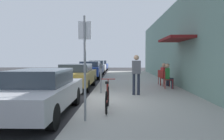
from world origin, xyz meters
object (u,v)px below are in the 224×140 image
object	(u,v)px
street_sign	(85,60)
cafe_chair_0	(167,79)
seated_patron_0	(168,75)
parked_car_2	(90,69)
seated_patron_1	(165,74)
pedestrian_standing	(136,71)
parked_car_0	(40,91)
cafe_chair_1	(164,77)
parked_car_3	(97,67)
parking_meter	(101,76)
parked_car_4	(101,65)
cafe_chair_2	(161,76)
parked_car_1	(76,76)
bicycle_0	(107,98)

from	to	relation	value
street_sign	cafe_chair_0	distance (m)	6.77
street_sign	seated_patron_0	bearing A→B (deg)	59.41
parked_car_2	street_sign	bearing A→B (deg)	-83.11
seated_patron_1	pedestrian_standing	xyz separation A→B (m)	(-1.82, -2.85, 0.30)
street_sign	cafe_chair_0	xyz separation A→B (m)	(3.36, 5.79, -1.02)
parked_car_0	cafe_chair_1	xyz separation A→B (m)	(4.86, 5.64, -0.08)
parked_car_3	seated_patron_1	xyz separation A→B (m)	(4.91, -11.15, 0.08)
parked_car_2	parking_meter	xyz separation A→B (m)	(1.55, -8.14, 0.15)
cafe_chair_0	parked_car_4	bearing A→B (deg)	105.38
parked_car_3	cafe_chair_1	size ratio (longest dim) A/B	5.06
cafe_chair_2	pedestrian_standing	world-z (taller)	pedestrian_standing
cafe_chair_0	pedestrian_standing	size ratio (longest dim) A/B	0.51
street_sign	cafe_chair_1	size ratio (longest dim) A/B	2.99
seated_patron_0	cafe_chair_2	world-z (taller)	seated_patron_0
street_sign	seated_patron_1	bearing A→B (deg)	62.84
parked_car_2	parked_car_3	world-z (taller)	same
street_sign	cafe_chair_1	distance (m)	7.51
cafe_chair_0	seated_patron_0	size ratio (longest dim) A/B	0.67
parked_car_2	pedestrian_standing	world-z (taller)	pedestrian_standing
parked_car_1	parked_car_3	world-z (taller)	parked_car_3
parked_car_1	seated_patron_0	size ratio (longest dim) A/B	3.41
cafe_chair_1	cafe_chair_2	bearing A→B (deg)	90.08
parked_car_1	parking_meter	world-z (taller)	parking_meter
parked_car_4	bicycle_0	world-z (taller)	parked_car_4
parked_car_1	parking_meter	xyz separation A→B (m)	(1.55, -2.17, 0.17)
parked_car_1	cafe_chair_2	bearing A→B (deg)	9.49
parked_car_1	parked_car_3	distance (m)	11.35
bicycle_0	seated_patron_1	bearing A→B (deg)	62.12
seated_patron_0	pedestrian_standing	size ratio (longest dim) A/B	0.76
parked_car_0	parked_car_3	xyz separation A→B (m)	(0.00, 16.80, 0.03)
parking_meter	pedestrian_standing	size ratio (longest dim) A/B	0.78
parked_car_3	cafe_chair_2	bearing A→B (deg)	-65.26
cafe_chair_1	parked_car_4	bearing A→B (deg)	106.12
pedestrian_standing	parked_car_3	bearing A→B (deg)	102.46
parked_car_1	street_sign	xyz separation A→B (m)	(1.50, -6.45, 0.92)
parked_car_2	bicycle_0	bearing A→B (deg)	-79.96
bicycle_0	seated_patron_1	world-z (taller)	seated_patron_1
parking_meter	bicycle_0	distance (m)	3.20
parked_car_1	parking_meter	distance (m)	2.67
parked_car_4	seated_patron_0	size ratio (longest dim) A/B	3.41
pedestrian_standing	parked_car_0	bearing A→B (deg)	-137.78
cafe_chair_0	seated_patron_0	distance (m)	0.20
parked_car_3	parking_meter	xyz separation A→B (m)	(1.55, -13.52, 0.15)
bicycle_0	cafe_chair_1	size ratio (longest dim) A/B	1.97
parked_car_2	parking_meter	world-z (taller)	parking_meter
seated_patron_1	pedestrian_standing	world-z (taller)	pedestrian_standing
parked_car_0	parked_car_4	size ratio (longest dim) A/B	1.00
parked_car_0	cafe_chair_0	bearing A→B (deg)	44.59
parked_car_1	bicycle_0	xyz separation A→B (m)	(2.00, -5.31, -0.24)
parked_car_0	seated_patron_1	size ratio (longest dim) A/B	3.41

